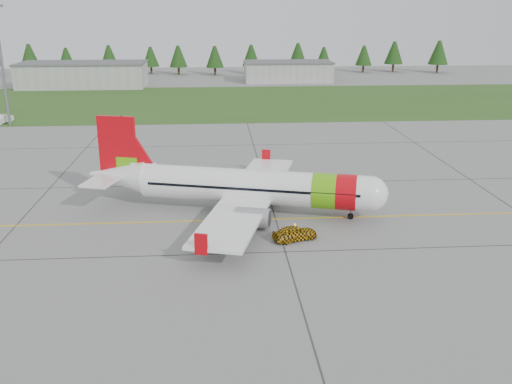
{
  "coord_description": "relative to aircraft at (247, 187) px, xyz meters",
  "views": [
    {
      "loc": [
        4.28,
        -44.41,
        19.87
      ],
      "look_at": [
        8.0,
        7.11,
        3.14
      ],
      "focal_mm": 40.0,
      "sensor_mm": 36.0,
      "label": 1
    }
  ],
  "objects": [
    {
      "name": "hangar_east",
      "position": [
        17.72,
        107.69,
        -0.11
      ],
      "size": [
        24.0,
        12.0,
        5.2
      ],
      "primitive_type": "cube",
      "color": "#A8A8A3",
      "rests_on": "ground"
    },
    {
      "name": "aircraft",
      "position": [
        0.0,
        0.0,
        0.0
      ],
      "size": [
        30.32,
        28.58,
        9.38
      ],
      "rotation": [
        0.0,
        0.0,
        -0.27
      ],
      "color": "white",
      "rests_on": "ground"
    },
    {
      "name": "ground",
      "position": [
        -7.28,
        -10.31,
        -2.71
      ],
      "size": [
        320.0,
        320.0,
        0.0
      ],
      "primitive_type": "plane",
      "color": "gray",
      "rests_on": "ground"
    },
    {
      "name": "treeline",
      "position": [
        -7.28,
        127.69,
        2.29
      ],
      "size": [
        160.0,
        8.0,
        10.0
      ],
      "primitive_type": null,
      "color": "#1C3F14",
      "rests_on": "ground"
    },
    {
      "name": "hangar_west",
      "position": [
        -37.28,
        99.69,
        0.29
      ],
      "size": [
        32.0,
        14.0,
        6.0
      ],
      "primitive_type": "cube",
      "color": "#A8A8A3",
      "rests_on": "ground"
    },
    {
      "name": "taxi_guideline",
      "position": [
        -7.28,
        -2.31,
        -2.69
      ],
      "size": [
        120.0,
        0.25,
        0.02
      ],
      "primitive_type": "cube",
      "color": "gold",
      "rests_on": "ground"
    },
    {
      "name": "grass_strip",
      "position": [
        -7.28,
        71.69,
        -2.69
      ],
      "size": [
        320.0,
        50.0,
        0.03
      ],
      "primitive_type": "cube",
      "color": "#30561E",
      "rests_on": "ground"
    },
    {
      "name": "follow_me_car",
      "position": [
        3.87,
        -7.75,
        -0.69
      ],
      "size": [
        1.84,
        1.99,
        4.04
      ],
      "primitive_type": "imported",
      "rotation": [
        0.0,
        0.0,
        1.91
      ],
      "color": "#DEA00C",
      "rests_on": "ground"
    },
    {
      "name": "service_van",
      "position": [
        -41.32,
        49.67,
        -0.28
      ],
      "size": [
        2.08,
        2.02,
        4.84
      ],
      "primitive_type": "imported",
      "rotation": [
        0.0,
        0.0,
        -0.29
      ],
      "color": "silver",
      "rests_on": "ground"
    },
    {
      "name": "floodlight_mast",
      "position": [
        -39.28,
        47.69,
        7.29
      ],
      "size": [
        0.5,
        0.5,
        20.0
      ],
      "primitive_type": "cylinder",
      "color": "slate",
      "rests_on": "ground"
    }
  ]
}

